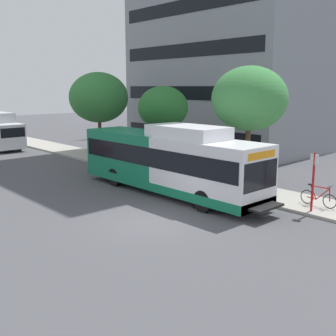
{
  "coord_description": "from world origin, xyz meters",
  "views": [
    {
      "loc": [
        -10.47,
        -12.52,
        5.5
      ],
      "look_at": [
        2.89,
        2.06,
        1.6
      ],
      "focal_mm": 43.97,
      "sensor_mm": 36.0,
      "label": 1
    }
  ],
  "objects_px": {
    "bicycle_parked": "(318,197)",
    "street_tree_far_block": "(99,98)",
    "street_tree_near_stop": "(249,99)",
    "transit_bus": "(169,161)",
    "bus_stop_sign_pole": "(313,178)",
    "street_tree_mid_block": "(163,108)"
  },
  "relations": [
    {
      "from": "bicycle_parked",
      "to": "street_tree_far_block",
      "type": "relative_size",
      "value": 0.27
    },
    {
      "from": "street_tree_mid_block",
      "to": "street_tree_far_block",
      "type": "relative_size",
      "value": 0.83
    },
    {
      "from": "bus_stop_sign_pole",
      "to": "bicycle_parked",
      "type": "bearing_deg",
      "value": 11.09
    },
    {
      "from": "bus_stop_sign_pole",
      "to": "bicycle_parked",
      "type": "relative_size",
      "value": 1.48
    },
    {
      "from": "street_tree_near_stop",
      "to": "transit_bus",
      "type": "bearing_deg",
      "value": 155.17
    },
    {
      "from": "transit_bus",
      "to": "bus_stop_sign_pole",
      "type": "height_order",
      "value": "transit_bus"
    },
    {
      "from": "transit_bus",
      "to": "street_tree_mid_block",
      "type": "height_order",
      "value": "street_tree_mid_block"
    },
    {
      "from": "street_tree_near_stop",
      "to": "street_tree_mid_block",
      "type": "relative_size",
      "value": 1.19
    },
    {
      "from": "street_tree_near_stop",
      "to": "bicycle_parked",
      "type": "bearing_deg",
      "value": -102.36
    },
    {
      "from": "bus_stop_sign_pole",
      "to": "bicycle_parked",
      "type": "xyz_separation_m",
      "value": [
        0.96,
        0.19,
        -1.09
      ]
    },
    {
      "from": "bus_stop_sign_pole",
      "to": "street_tree_near_stop",
      "type": "bearing_deg",
      "value": 68.15
    },
    {
      "from": "transit_bus",
      "to": "bus_stop_sign_pole",
      "type": "distance_m",
      "value": 7.27
    },
    {
      "from": "street_tree_mid_block",
      "to": "street_tree_far_block",
      "type": "bearing_deg",
      "value": 90.23
    },
    {
      "from": "bus_stop_sign_pole",
      "to": "street_tree_mid_block",
      "type": "relative_size",
      "value": 0.48
    },
    {
      "from": "street_tree_far_block",
      "to": "bicycle_parked",
      "type": "bearing_deg",
      "value": -93.14
    },
    {
      "from": "street_tree_mid_block",
      "to": "transit_bus",
      "type": "bearing_deg",
      "value": -129.28
    },
    {
      "from": "bus_stop_sign_pole",
      "to": "street_tree_mid_block",
      "type": "xyz_separation_m",
      "value": [
        2.06,
        12.07,
        2.49
      ]
    },
    {
      "from": "street_tree_mid_block",
      "to": "bicycle_parked",
      "type": "bearing_deg",
      "value": -95.3
    },
    {
      "from": "bicycle_parked",
      "to": "street_tree_far_block",
      "type": "xyz_separation_m",
      "value": [
        1.07,
        19.55,
        4.12
      ]
    },
    {
      "from": "street_tree_near_stop",
      "to": "street_tree_mid_block",
      "type": "bearing_deg",
      "value": 89.67
    },
    {
      "from": "bicycle_parked",
      "to": "street_tree_far_block",
      "type": "bearing_deg",
      "value": 86.86
    },
    {
      "from": "bicycle_parked",
      "to": "street_tree_near_stop",
      "type": "distance_m",
      "value": 6.57
    }
  ]
}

